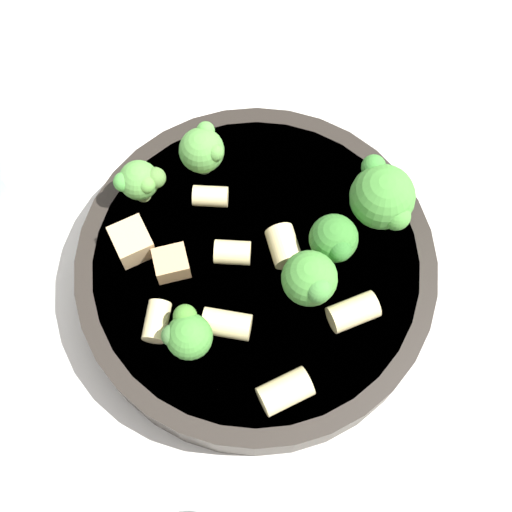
# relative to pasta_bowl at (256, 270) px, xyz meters

# --- Properties ---
(ground_plane) EXTENTS (2.00, 2.00, 0.00)m
(ground_plane) POSITION_rel_pasta_bowl_xyz_m (0.00, 0.00, -0.02)
(ground_plane) COLOR beige
(pasta_bowl) EXTENTS (0.23, 0.23, 0.03)m
(pasta_bowl) POSITION_rel_pasta_bowl_xyz_m (0.00, 0.00, 0.00)
(pasta_bowl) COLOR #28231E
(pasta_bowl) RESTS_ON ground_plane
(broccoli_floret_0) EXTENTS (0.05, 0.04, 0.05)m
(broccoli_floret_0) POSITION_rel_pasta_bowl_xyz_m (-0.00, 0.08, 0.04)
(broccoli_floret_0) COLOR #93B766
(broccoli_floret_0) RESTS_ON pasta_bowl
(broccoli_floret_1) EXTENTS (0.03, 0.03, 0.03)m
(broccoli_floret_1) POSITION_rel_pasta_bowl_xyz_m (0.03, -0.06, 0.03)
(broccoli_floret_1) COLOR #84AD60
(broccoli_floret_1) RESTS_ON pasta_bowl
(broccoli_floret_2) EXTENTS (0.03, 0.03, 0.04)m
(broccoli_floret_2) POSITION_rel_pasta_bowl_xyz_m (-0.07, -0.01, 0.04)
(broccoli_floret_2) COLOR #84AD60
(broccoli_floret_2) RESTS_ON pasta_bowl
(broccoli_floret_3) EXTENTS (0.03, 0.03, 0.03)m
(broccoli_floret_3) POSITION_rel_pasta_bowl_xyz_m (-0.07, -0.05, 0.04)
(broccoli_floret_3) COLOR #93B766
(broccoli_floret_3) RESTS_ON pasta_bowl
(broccoli_floret_4) EXTENTS (0.03, 0.03, 0.04)m
(broccoli_floret_4) POSITION_rel_pasta_bowl_xyz_m (0.01, 0.05, 0.04)
(broccoli_floret_4) COLOR #9EC175
(broccoli_floret_4) RESTS_ON pasta_bowl
(broccoli_floret_5) EXTENTS (0.03, 0.03, 0.04)m
(broccoli_floret_5) POSITION_rel_pasta_bowl_xyz_m (0.03, 0.02, 0.04)
(broccoli_floret_5) COLOR #84AD60
(broccoli_floret_5) RESTS_ON pasta_bowl
(rigatoni_0) EXTENTS (0.02, 0.03, 0.02)m
(rigatoni_0) POSITION_rel_pasta_bowl_xyz_m (0.05, 0.04, 0.02)
(rigatoni_0) COLOR beige
(rigatoni_0) RESTS_ON pasta_bowl
(rigatoni_1) EXTENTS (0.03, 0.02, 0.02)m
(rigatoni_1) POSITION_rel_pasta_bowl_xyz_m (-0.00, 0.02, 0.02)
(rigatoni_1) COLOR beige
(rigatoni_1) RESTS_ON pasta_bowl
(rigatoni_2) EXTENTS (0.03, 0.02, 0.01)m
(rigatoni_2) POSITION_rel_pasta_bowl_xyz_m (0.02, -0.07, 0.02)
(rigatoni_2) COLOR beige
(rigatoni_2) RESTS_ON pasta_bowl
(rigatoni_3) EXTENTS (0.02, 0.03, 0.01)m
(rigatoni_3) POSITION_rel_pasta_bowl_xyz_m (-0.01, -0.01, 0.02)
(rigatoni_3) COLOR beige
(rigatoni_3) RESTS_ON pasta_bowl
(rigatoni_4) EXTENTS (0.02, 0.03, 0.02)m
(rigatoni_4) POSITION_rel_pasta_bowl_xyz_m (0.08, -0.02, 0.02)
(rigatoni_4) COLOR beige
(rigatoni_4) RESTS_ON pasta_bowl
(rigatoni_5) EXTENTS (0.03, 0.03, 0.02)m
(rigatoni_5) POSITION_rel_pasta_bowl_xyz_m (0.03, -0.03, 0.02)
(rigatoni_5) COLOR beige
(rigatoni_5) RESTS_ON pasta_bowl
(rigatoni_6) EXTENTS (0.02, 0.03, 0.01)m
(rigatoni_6) POSITION_rel_pasta_bowl_xyz_m (-0.05, -0.01, 0.02)
(rigatoni_6) COLOR beige
(rigatoni_6) RESTS_ON pasta_bowl
(chicken_chunk_0) EXTENTS (0.02, 0.02, 0.02)m
(chicken_chunk_0) POSITION_rel_pasta_bowl_xyz_m (-0.02, -0.05, 0.02)
(chicken_chunk_0) COLOR tan
(chicken_chunk_0) RESTS_ON pasta_bowl
(chicken_chunk_1) EXTENTS (0.02, 0.02, 0.02)m
(chicken_chunk_1) POSITION_rel_pasta_bowl_xyz_m (-0.04, -0.07, 0.02)
(chicken_chunk_1) COLOR tan
(chicken_chunk_1) RESTS_ON pasta_bowl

